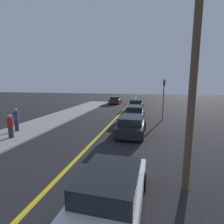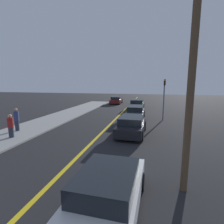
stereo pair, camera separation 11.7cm
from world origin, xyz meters
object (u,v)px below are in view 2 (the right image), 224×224
(car_ahead_center, at_px, (131,125))
(traffic_light, at_px, (164,96))
(car_far_distant, at_px, (136,113))
(car_parked_left_lot, at_px, (137,104))
(car_near_right_lane, at_px, (108,191))
(pedestrian_near_curb, at_px, (11,126))
(utility_pole, at_px, (191,90))
(car_oncoming_far, at_px, (116,100))
(pedestrian_mid_group, at_px, (17,119))

(car_ahead_center, distance_m, traffic_light, 6.34)
(car_far_distant, bearing_deg, car_parked_left_lot, 92.86)
(car_near_right_lane, xyz_separation_m, traffic_light, (2.32, 13.43, 1.85))
(car_parked_left_lot, bearing_deg, pedestrian_near_curb, -115.16)
(car_ahead_center, xyz_separation_m, car_parked_left_lot, (-0.66, 12.78, -0.01))
(car_ahead_center, bearing_deg, pedestrian_near_curb, -158.53)
(car_far_distant, distance_m, pedestrian_near_curb, 11.28)
(car_near_right_lane, xyz_separation_m, pedestrian_near_curb, (-8.02, 5.06, 0.26))
(utility_pole, bearing_deg, car_oncoming_far, 106.82)
(car_far_distant, bearing_deg, pedestrian_mid_group, -141.58)
(pedestrian_near_curb, relative_size, pedestrian_mid_group, 0.91)
(car_near_right_lane, xyz_separation_m, car_oncoming_far, (-5.04, 26.08, -0.03))
(car_far_distant, distance_m, pedestrian_mid_group, 10.86)
(car_near_right_lane, relative_size, car_oncoming_far, 1.04)
(car_ahead_center, distance_m, pedestrian_mid_group, 8.74)
(car_far_distant, distance_m, utility_pole, 12.49)
(car_oncoming_far, xyz_separation_m, pedestrian_near_curb, (-2.97, -21.02, 0.29))
(car_far_distant, bearing_deg, utility_pole, -77.42)
(car_near_right_lane, height_order, car_far_distant, car_far_distant)
(car_far_distant, distance_m, car_parked_left_lot, 7.31)
(car_parked_left_lot, relative_size, utility_pole, 0.67)
(car_near_right_lane, xyz_separation_m, pedestrian_mid_group, (-8.85, 6.56, 0.35))
(car_ahead_center, xyz_separation_m, car_far_distant, (-0.20, 5.49, 0.01))
(pedestrian_mid_group, bearing_deg, car_parked_left_lot, 60.61)
(traffic_light, bearing_deg, pedestrian_mid_group, -148.41)
(car_oncoming_far, height_order, traffic_light, traffic_light)
(car_far_distant, relative_size, pedestrian_near_curb, 2.86)
(pedestrian_mid_group, distance_m, traffic_light, 13.20)
(utility_pole, bearing_deg, car_parked_left_lot, 99.64)
(car_ahead_center, xyz_separation_m, pedestrian_mid_group, (-8.62, -1.36, 0.32))
(car_near_right_lane, height_order, car_oncoming_far, car_near_right_lane)
(car_parked_left_lot, distance_m, pedestrian_mid_group, 16.24)
(car_ahead_center, bearing_deg, car_parked_left_lot, 94.25)
(pedestrian_near_curb, bearing_deg, traffic_light, 39.00)
(car_oncoming_far, bearing_deg, car_near_right_lane, -79.88)
(car_oncoming_far, xyz_separation_m, traffic_light, (7.36, -12.65, 1.88))
(car_oncoming_far, distance_m, pedestrian_mid_group, 19.89)
(car_far_distant, height_order, pedestrian_near_curb, pedestrian_near_curb)
(car_far_distant, height_order, traffic_light, traffic_light)
(car_ahead_center, height_order, car_parked_left_lot, car_ahead_center)
(car_ahead_center, bearing_deg, car_far_distant, 93.43)
(traffic_light, bearing_deg, car_near_right_lane, -99.80)
(car_parked_left_lot, bearing_deg, traffic_light, -66.88)
(car_far_distant, height_order, pedestrian_mid_group, pedestrian_mid_group)
(car_far_distant, relative_size, pedestrian_mid_group, 2.59)
(traffic_light, bearing_deg, car_far_distant, -179.61)
(car_near_right_lane, relative_size, car_far_distant, 0.89)
(traffic_light, bearing_deg, utility_pole, -89.78)
(car_ahead_center, relative_size, car_oncoming_far, 1.09)
(car_oncoming_far, height_order, pedestrian_mid_group, pedestrian_mid_group)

